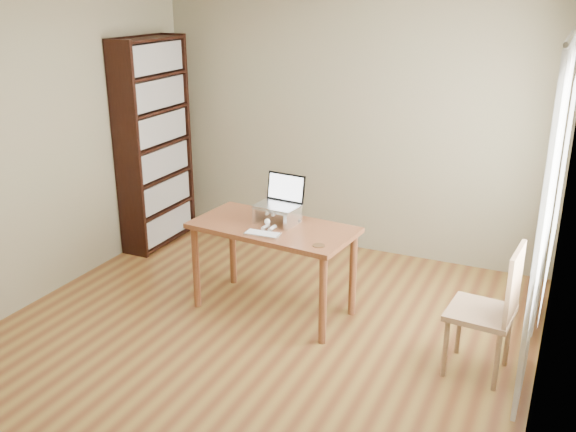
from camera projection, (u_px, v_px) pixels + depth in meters
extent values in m
cube|color=brown|center=(243.00, 351.00, 4.77)|extent=(4.00, 4.50, 0.02)
cube|color=gray|center=(351.00, 122.00, 6.25)|extent=(4.00, 0.02, 2.60)
cube|color=gray|center=(18.00, 152.00, 5.12)|extent=(0.02, 4.50, 2.60)
cube|color=gray|center=(559.00, 227.00, 3.53)|extent=(0.02, 4.50, 2.60)
cube|color=white|center=(563.00, 172.00, 4.19)|extent=(0.01, 1.80, 1.40)
cube|color=black|center=(127.00, 153.00, 6.09)|extent=(0.30, 0.04, 2.10)
cube|color=black|center=(178.00, 135.00, 6.83)|extent=(0.30, 0.04, 2.10)
cube|color=black|center=(143.00, 142.00, 6.51)|extent=(0.02, 0.90, 2.10)
cube|color=black|center=(161.00, 238.00, 6.80)|extent=(0.30, 0.84, 0.02)
cube|color=black|center=(162.00, 223.00, 6.73)|extent=(0.20, 0.78, 0.28)
cube|color=black|center=(159.00, 207.00, 6.69)|extent=(0.30, 0.84, 0.03)
cube|color=black|center=(160.00, 192.00, 6.62)|extent=(0.20, 0.78, 0.28)
cube|color=black|center=(156.00, 176.00, 6.57)|extent=(0.30, 0.84, 0.02)
cube|color=black|center=(158.00, 160.00, 6.50)|extent=(0.20, 0.78, 0.28)
cube|color=black|center=(154.00, 144.00, 6.46)|extent=(0.30, 0.84, 0.02)
cube|color=black|center=(155.00, 127.00, 6.39)|extent=(0.20, 0.78, 0.28)
cube|color=black|center=(151.00, 110.00, 6.34)|extent=(0.30, 0.84, 0.02)
cube|color=black|center=(153.00, 93.00, 6.27)|extent=(0.20, 0.78, 0.28)
cube|color=black|center=(149.00, 75.00, 6.23)|extent=(0.30, 0.84, 0.02)
cube|color=black|center=(150.00, 58.00, 6.16)|extent=(0.20, 0.78, 0.28)
cube|color=black|center=(146.00, 39.00, 6.11)|extent=(0.30, 0.84, 0.03)
cube|color=white|center=(541.00, 234.00, 3.83)|extent=(0.03, 0.70, 2.20)
cube|color=white|center=(553.00, 185.00, 4.77)|extent=(0.03, 0.70, 2.20)
cylinder|color=silver|center=(573.00, 33.00, 3.92)|extent=(0.03, 1.90, 0.03)
cube|color=brown|center=(273.00, 228.00, 5.11)|extent=(1.36, 0.77, 0.04)
cylinder|color=brown|center=(227.00, 248.00, 5.70)|extent=(0.06, 0.06, 0.71)
cylinder|color=brown|center=(353.00, 271.00, 5.23)|extent=(0.06, 0.06, 0.71)
cylinder|color=brown|center=(195.00, 270.00, 5.25)|extent=(0.06, 0.06, 0.71)
cylinder|color=brown|center=(329.00, 298.00, 4.78)|extent=(0.06, 0.06, 0.71)
cube|color=silver|center=(261.00, 213.00, 5.21)|extent=(0.03, 0.25, 0.12)
cube|color=silver|center=(294.00, 218.00, 5.10)|extent=(0.03, 0.25, 0.12)
cube|color=silver|center=(277.00, 208.00, 5.13)|extent=(0.32, 0.25, 0.01)
cube|color=silver|center=(277.00, 206.00, 5.13)|extent=(0.36, 0.27, 0.02)
cube|color=black|center=(285.00, 187.00, 5.20)|extent=(0.34, 0.08, 0.23)
cube|color=white|center=(284.00, 187.00, 5.20)|extent=(0.31, 0.07, 0.20)
cube|color=silver|center=(262.00, 234.00, 4.91)|extent=(0.28, 0.13, 0.02)
cube|color=white|center=(262.00, 233.00, 4.91)|extent=(0.26, 0.11, 0.00)
cylinder|color=brown|center=(319.00, 245.00, 4.71)|extent=(0.09, 0.09, 0.01)
ellipsoid|color=#463E37|center=(281.00, 214.00, 5.17)|extent=(0.18, 0.40, 0.14)
ellipsoid|color=#463E37|center=(286.00, 210.00, 5.27)|extent=(0.16, 0.17, 0.13)
ellipsoid|color=#463E37|center=(270.00, 219.00, 5.00)|extent=(0.10, 0.10, 0.10)
ellipsoid|color=white|center=(273.00, 221.00, 5.05)|extent=(0.09, 0.09, 0.08)
sphere|color=white|center=(268.00, 222.00, 4.98)|extent=(0.05, 0.05, 0.05)
cone|color=#463E37|center=(267.00, 212.00, 5.00)|extent=(0.03, 0.04, 0.04)
cone|color=#463E37|center=(274.00, 213.00, 4.98)|extent=(0.03, 0.04, 0.04)
cylinder|color=white|center=(266.00, 227.00, 5.03)|extent=(0.03, 0.09, 0.03)
cylinder|color=white|center=(273.00, 228.00, 5.01)|extent=(0.03, 0.09, 0.03)
cylinder|color=#463E37|center=(297.00, 216.00, 5.26)|extent=(0.14, 0.21, 0.03)
cube|color=#9E7C55|center=(481.00, 313.00, 4.36)|extent=(0.46, 0.46, 0.04)
cylinder|color=#9E7C55|center=(447.00, 348.00, 4.36)|extent=(0.04, 0.04, 0.45)
cylinder|color=#9E7C55|center=(500.00, 360.00, 4.22)|extent=(0.04, 0.04, 0.45)
cylinder|color=#9E7C55|center=(457.00, 325.00, 4.65)|extent=(0.04, 0.04, 0.45)
cylinder|color=#9E7C55|center=(506.00, 336.00, 4.52)|extent=(0.04, 0.04, 0.45)
cube|color=#9E7C55|center=(514.00, 284.00, 4.20)|extent=(0.06, 0.41, 0.51)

